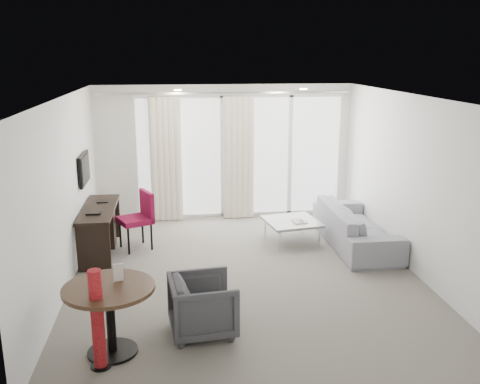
{
  "coord_description": "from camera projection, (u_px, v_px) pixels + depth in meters",
  "views": [
    {
      "loc": [
        -0.99,
        -7.31,
        3.18
      ],
      "look_at": [
        0.0,
        0.6,
        1.1
      ],
      "focal_mm": 40.0,
      "sensor_mm": 36.0,
      "label": 1
    }
  ],
  "objects": [
    {
      "name": "desk",
      "position": [
        100.0,
        231.0,
        8.67
      ],
      "size": [
        0.51,
        1.64,
        0.77
      ],
      "primitive_type": null,
      "color": "black",
      "rests_on": "floor"
    },
    {
      "name": "terrace_slab",
      "position": [
        232.0,
        198.0,
        12.31
      ],
      "size": [
        5.6,
        3.0,
        0.12
      ],
      "primitive_type": "cube",
      "color": "#4D4D50",
      "rests_on": "ground"
    },
    {
      "name": "coffee_table",
      "position": [
        292.0,
        231.0,
        9.22
      ],
      "size": [
        1.0,
        1.0,
        0.39
      ],
      "primitive_type": null,
      "rotation": [
        0.0,
        0.0,
        0.17
      ],
      "color": "gray",
      "rests_on": "floor"
    },
    {
      "name": "rattan_chair_b",
      "position": [
        291.0,
        172.0,
        12.94
      ],
      "size": [
        0.59,
        0.59,
        0.77
      ],
      "primitive_type": null,
      "rotation": [
        0.0,
        0.0,
        -0.12
      ],
      "color": "#452C1E",
      "rests_on": "terrace_slab"
    },
    {
      "name": "rattan_chair_a",
      "position": [
        264.0,
        179.0,
        11.94
      ],
      "size": [
        0.79,
        0.79,
        0.89
      ],
      "primitive_type": null,
      "rotation": [
        0.0,
        0.0,
        -0.37
      ],
      "color": "#452C1E",
      "rests_on": "terrace_slab"
    },
    {
      "name": "wall_left",
      "position": [
        64.0,
        195.0,
        7.31
      ],
      "size": [
        0.0,
        6.0,
        2.6
      ],
      "primitive_type": "cube",
      "color": "silver",
      "rests_on": "ground"
    },
    {
      "name": "floor",
      "position": [
        245.0,
        274.0,
        7.93
      ],
      "size": [
        5.0,
        6.0,
        0.0
      ],
      "primitive_type": "cube",
      "color": "#6A665C",
      "rests_on": "ground"
    },
    {
      "name": "rattan_table",
      "position": [
        284.0,
        194.0,
        11.42
      ],
      "size": [
        0.59,
        0.59,
        0.5
      ],
      "primitive_type": null,
      "rotation": [
        0.0,
        0.0,
        0.22
      ],
      "color": "#452C1E",
      "rests_on": "terrace_slab"
    },
    {
      "name": "wall_front",
      "position": [
        290.0,
        272.0,
        4.73
      ],
      "size": [
        5.0,
        0.0,
        2.6
      ],
      "primitive_type": "cube",
      "color": "silver",
      "rests_on": "ground"
    },
    {
      "name": "magazine",
      "position": [
        299.0,
        223.0,
        9.11
      ],
      "size": [
        0.24,
        0.29,
        0.02
      ],
      "primitive_type": null,
      "rotation": [
        0.0,
        0.0,
        0.1
      ],
      "color": "gray",
      "rests_on": "coffee_table"
    },
    {
      "name": "menu_card",
      "position": [
        119.0,
        286.0,
        5.8
      ],
      "size": [
        0.11,
        0.03,
        0.2
      ],
      "primitive_type": null,
      "rotation": [
        0.0,
        0.0,
        0.16
      ],
      "color": "white",
      "rests_on": "round_table"
    },
    {
      "name": "curtain_right",
      "position": [
        239.0,
        158.0,
        10.37
      ],
      "size": [
        0.6,
        0.2,
        2.38
      ],
      "primitive_type": null,
      "color": "beige",
      "rests_on": "ground"
    },
    {
      "name": "red_lamp",
      "position": [
        98.0,
        320.0,
        5.44
      ],
      "size": [
        0.25,
        0.25,
        1.08
      ],
      "primitive_type": "cylinder",
      "rotation": [
        0.0,
        0.0,
        -0.16
      ],
      "color": "maroon",
      "rests_on": "floor"
    },
    {
      "name": "window_panel",
      "position": [
        240.0,
        156.0,
        10.53
      ],
      "size": [
        4.0,
        0.02,
        2.38
      ],
      "primitive_type": null,
      "color": "white",
      "rests_on": "ground"
    },
    {
      "name": "remote",
      "position": [
        302.0,
        224.0,
        9.1
      ],
      "size": [
        0.06,
        0.18,
        0.02
      ],
      "primitive_type": null,
      "rotation": [
        0.0,
        0.0,
        0.05
      ],
      "color": "black",
      "rests_on": "coffee_table"
    },
    {
      "name": "downlight_a",
      "position": [
        178.0,
        90.0,
        8.71
      ],
      "size": [
        0.12,
        0.12,
        0.02
      ],
      "primitive_type": "cylinder",
      "color": "#FFE0B2",
      "rests_on": "ceiling"
    },
    {
      "name": "curtain_left",
      "position": [
        166.0,
        160.0,
        10.2
      ],
      "size": [
        0.6,
        0.2,
        2.38
      ],
      "primitive_type": null,
      "color": "beige",
      "rests_on": "ground"
    },
    {
      "name": "sofa",
      "position": [
        356.0,
        226.0,
        9.05
      ],
      "size": [
        0.9,
        2.31,
        0.67
      ],
      "primitive_type": "imported",
      "rotation": [
        0.0,
        0.0,
        1.57
      ],
      "color": "gray",
      "rests_on": "floor"
    },
    {
      "name": "tv",
      "position": [
        84.0,
        169.0,
        8.69
      ],
      "size": [
        0.05,
        0.8,
        0.5
      ],
      "primitive_type": null,
      "color": "black",
      "rests_on": "wall_left"
    },
    {
      "name": "ceiling",
      "position": [
        245.0,
        97.0,
        7.28
      ],
      "size": [
        5.0,
        6.0,
        0.0
      ],
      "primitive_type": "cube",
      "color": "white",
      "rests_on": "ground"
    },
    {
      "name": "round_table",
      "position": [
        111.0,
        320.0,
        5.75
      ],
      "size": [
        1.12,
        1.12,
        0.78
      ],
      "primitive_type": null,
      "rotation": [
        0.0,
        0.0,
        -0.15
      ],
      "color": "#3A2517",
      "rests_on": "floor"
    },
    {
      "name": "curtain_track",
      "position": [
        225.0,
        93.0,
        10.02
      ],
      "size": [
        4.8,
        0.04,
        0.04
      ],
      "primitive_type": null,
      "color": "#B2B2B7",
      "rests_on": "ceiling"
    },
    {
      "name": "balustrade",
      "position": [
        226.0,
        162.0,
        13.56
      ],
      "size": [
        5.5,
        0.06,
        1.05
      ],
      "primitive_type": null,
      "color": "#B2B2B7",
      "rests_on": "terrace_slab"
    },
    {
      "name": "wall_right",
      "position": [
        412.0,
        184.0,
        7.91
      ],
      "size": [
        0.0,
        6.0,
        2.6
      ],
      "primitive_type": "cube",
      "color": "silver",
      "rests_on": "ground"
    },
    {
      "name": "downlight_b",
      "position": [
        303.0,
        89.0,
        8.96
      ],
      "size": [
        0.12,
        0.12,
        0.02
      ],
      "primitive_type": "cylinder",
      "color": "#FFE0B2",
      "rests_on": "ceiling"
    },
    {
      "name": "tub_armchair",
      "position": [
        203.0,
        306.0,
        6.18
      ],
      "size": [
        0.82,
        0.81,
        0.68
      ],
      "primitive_type": "imported",
      "rotation": [
        0.0,
        0.0,
        1.68
      ],
      "color": "#37373A",
      "rests_on": "floor"
    },
    {
      "name": "desk_chair",
      "position": [
        135.0,
        221.0,
        8.84
      ],
      "size": [
        0.69,
        0.67,
        0.97
      ],
      "primitive_type": null,
      "rotation": [
        0.0,
        0.0,
        0.42
      ],
      "color": "maroon",
      "rests_on": "floor"
    },
    {
      "name": "window_frame",
      "position": [
        240.0,
        157.0,
        10.52
      ],
      "size": [
        4.1,
        0.06,
        2.44
      ],
      "primitive_type": null,
      "color": "white",
      "rests_on": "ground"
    }
  ]
}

